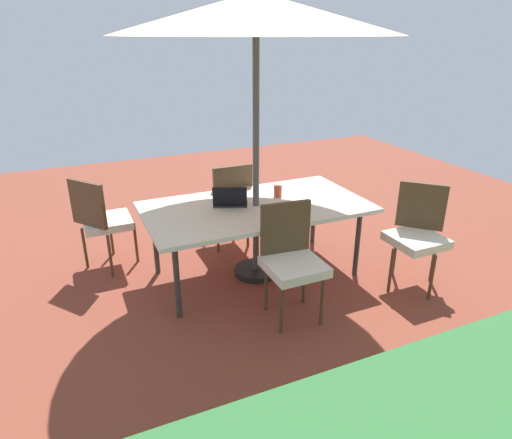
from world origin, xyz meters
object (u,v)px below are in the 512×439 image
(chair_southeast, at_px, (102,218))
(laptop, at_px, (230,201))
(chair_north, at_px, (292,257))
(chair_south, at_px, (228,200))
(patio_umbrella, at_px, (256,16))
(cup, at_px, (278,191))
(chair_northwest, at_px, (418,231))
(dining_table, at_px, (256,210))

(chair_southeast, bearing_deg, laptop, -157.00)
(chair_north, height_order, chair_south, same)
(laptop, bearing_deg, patio_umbrella, -178.67)
(laptop, distance_m, cup, 0.53)
(chair_northwest, xyz_separation_m, chair_southeast, (2.67, -1.53, 0.00))
(chair_north, distance_m, chair_southeast, 2.02)
(chair_northwest, bearing_deg, laptop, -163.92)
(dining_table, relative_size, patio_umbrella, 0.82)
(chair_northwest, height_order, cup, chair_northwest)
(chair_southeast, height_order, laptop, chair_southeast)
(chair_northwest, distance_m, cup, 1.39)
(chair_southeast, bearing_deg, chair_south, -127.69)
(patio_umbrella, xyz_separation_m, chair_north, (0.01, 0.76, -1.84))
(chair_northwest, distance_m, laptop, 1.78)
(patio_umbrella, distance_m, chair_northwest, 2.39)
(chair_southeast, relative_size, chair_south, 1.00)
(chair_southeast, relative_size, laptop, 2.51)
(dining_table, distance_m, chair_north, 0.77)
(patio_umbrella, bearing_deg, chair_southeast, -28.81)
(patio_umbrella, relative_size, cup, 22.93)
(patio_umbrella, relative_size, chair_north, 2.63)
(chair_north, height_order, chair_southeast, same)
(dining_table, relative_size, chair_north, 2.16)
(chair_southeast, height_order, cup, chair_southeast)
(patio_umbrella, distance_m, chair_southeast, 2.41)
(laptop, bearing_deg, cup, -151.64)
(chair_northwest, relative_size, laptop, 2.51)
(chair_north, relative_size, chair_southeast, 1.00)
(dining_table, distance_m, laptop, 0.26)
(dining_table, relative_size, chair_southeast, 2.16)
(chair_southeast, relative_size, cup, 8.72)
(dining_table, xyz_separation_m, chair_south, (0.01, -0.73, -0.15))
(chair_south, bearing_deg, chair_southeast, -1.22)
(chair_south, bearing_deg, chair_north, 89.63)
(chair_northwest, height_order, chair_southeast, same)
(chair_southeast, xyz_separation_m, laptop, (-1.13, 0.66, 0.24))
(dining_table, height_order, chair_northwest, chair_northwest)
(chair_south, height_order, cup, chair_south)
(chair_south, relative_size, laptop, 2.51)
(chair_southeast, bearing_deg, cup, -146.82)
(cup, bearing_deg, chair_southeast, -20.02)
(chair_north, distance_m, cup, 0.98)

